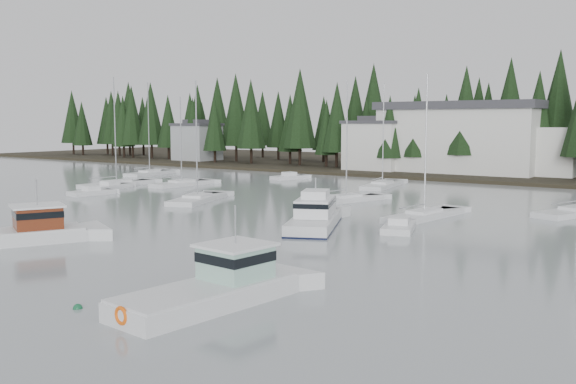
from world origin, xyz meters
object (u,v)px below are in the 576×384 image
at_px(sailboat_8, 117,185).
at_px(sailboat_6, 182,185).
at_px(runabout_3, 289,178).
at_px(house_west, 376,144).
at_px(sailboat_5, 197,201).
at_px(runabout_0, 91,194).
at_px(sailboat_10, 424,217).
at_px(sailboat_2, 382,186).
at_px(harbor_inn, 473,138).
at_px(runabout_1, 399,229).
at_px(house_far_west, 197,141).
at_px(lobster_boat_teal, 214,291).
at_px(lobster_boat_brown, 15,235).
at_px(cabin_cruiser_center, 315,219).
at_px(sailboat_11, 150,174).
at_px(runabout_4, 110,188).
at_px(sailboat_1, 346,201).

bearing_deg(sailboat_8, sailboat_6, -51.02).
bearing_deg(runabout_3, house_west, 2.19).
distance_m(sailboat_5, runabout_0, 14.34).
bearing_deg(house_west, sailboat_10, -57.28).
relative_size(sailboat_2, sailboat_8, 0.94).
xyz_separation_m(harbor_inn, runabout_1, (13.02, -52.49, -5.64)).
distance_m(house_far_west, runabout_1, 86.85).
xyz_separation_m(harbor_inn, lobster_boat_teal, (15.00, -75.66, -5.17)).
bearing_deg(house_far_west, sailboat_2, -22.46).
height_order(sailboat_2, runabout_1, sailboat_2).
distance_m(lobster_boat_brown, runabout_1, 27.83).
height_order(house_far_west, lobster_boat_teal, house_far_west).
bearing_deg(runabout_3, lobster_boat_brown, -148.63).
xyz_separation_m(sailboat_5, sailboat_8, (-19.83, 5.67, 0.01)).
bearing_deg(cabin_cruiser_center, sailboat_2, -7.13).
distance_m(sailboat_5, runabout_1, 25.61).
distance_m(house_far_west, harbor_inn, 57.07).
bearing_deg(house_west, runabout_0, -103.35).
height_order(house_west, sailboat_5, sailboat_5).
relative_size(house_far_west, sailboat_11, 0.57).
bearing_deg(runabout_4, sailboat_1, -88.28).
bearing_deg(sailboat_8, harbor_inn, -36.09).
bearing_deg(runabout_0, runabout_4, 38.76).
relative_size(sailboat_5, runabout_4, 2.02).
bearing_deg(runabout_1, sailboat_10, -11.17).
xyz_separation_m(house_west, sailboat_10, (27.04, -42.08, -4.59)).
height_order(sailboat_8, runabout_3, sailboat_8).
relative_size(sailboat_10, runabout_3, 2.16).
xyz_separation_m(lobster_boat_teal, sailboat_5, (-27.24, 27.41, -0.54)).
height_order(harbor_inn, sailboat_6, sailboat_6).
bearing_deg(sailboat_5, sailboat_2, -40.22).
height_order(sailboat_11, runabout_3, sailboat_11).
relative_size(house_west, sailboat_2, 0.69).
height_order(sailboat_1, sailboat_5, sailboat_1).
bearing_deg(sailboat_6, cabin_cruiser_center, -115.59).
bearing_deg(sailboat_6, sailboat_5, -126.61).
height_order(sailboat_8, runabout_4, sailboat_8).
bearing_deg(harbor_inn, runabout_3, -132.80).
distance_m(sailboat_6, sailboat_10, 38.28).
bearing_deg(sailboat_8, sailboat_1, -83.46).
relative_size(cabin_cruiser_center, sailboat_2, 0.79).
distance_m(harbor_inn, sailboat_10, 47.32).
xyz_separation_m(runabout_3, runabout_4, (-9.93, -24.40, 0.00)).
bearing_deg(sailboat_8, sailboat_2, -55.54).
xyz_separation_m(sailboat_2, runabout_4, (-26.25, -22.11, 0.07)).
relative_size(house_far_west, sailboat_6, 0.70).
bearing_deg(lobster_boat_teal, sailboat_11, 55.47).
distance_m(sailboat_11, runabout_0, 27.48).
bearing_deg(sailboat_2, runabout_0, 128.89).
distance_m(harbor_inn, runabout_4, 54.69).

